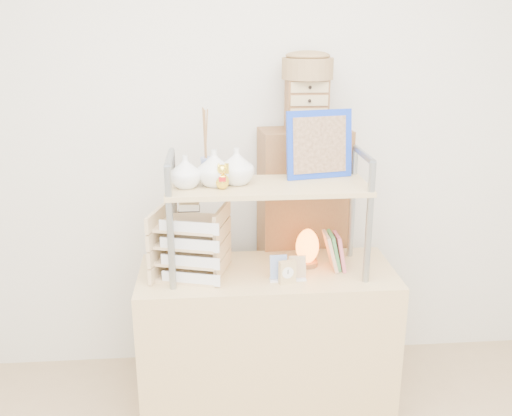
{
  "coord_description": "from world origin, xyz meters",
  "views": [
    {
      "loc": [
        -0.26,
        -1.24,
        1.86
      ],
      "look_at": [
        -0.05,
        1.2,
        1.06
      ],
      "focal_mm": 40.0,
      "sensor_mm": 36.0,
      "label": 1
    }
  ],
  "objects_px": {
    "letter_tray": "(191,246)",
    "salt_lamp": "(307,247)",
    "cabinet": "(302,254)",
    "desk": "(267,341)"
  },
  "relations": [
    {
      "from": "cabinet",
      "to": "salt_lamp",
      "type": "height_order",
      "value": "cabinet"
    },
    {
      "from": "salt_lamp",
      "to": "desk",
      "type": "bearing_deg",
      "value": -165.99
    },
    {
      "from": "desk",
      "to": "salt_lamp",
      "type": "xyz_separation_m",
      "value": [
        0.2,
        0.05,
        0.47
      ]
    },
    {
      "from": "desk",
      "to": "cabinet",
      "type": "xyz_separation_m",
      "value": [
        0.23,
        0.37,
        0.3
      ]
    },
    {
      "from": "letter_tray",
      "to": "salt_lamp",
      "type": "height_order",
      "value": "letter_tray"
    },
    {
      "from": "desk",
      "to": "cabinet",
      "type": "bearing_deg",
      "value": 58.63
    },
    {
      "from": "letter_tray",
      "to": "salt_lamp",
      "type": "relative_size",
      "value": 1.91
    },
    {
      "from": "cabinet",
      "to": "salt_lamp",
      "type": "xyz_separation_m",
      "value": [
        -0.03,
        -0.32,
        0.17
      ]
    },
    {
      "from": "cabinet",
      "to": "letter_tray",
      "type": "xyz_separation_m",
      "value": [
        -0.58,
        -0.38,
        0.22
      ]
    },
    {
      "from": "cabinet",
      "to": "letter_tray",
      "type": "relative_size",
      "value": 3.82
    }
  ]
}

